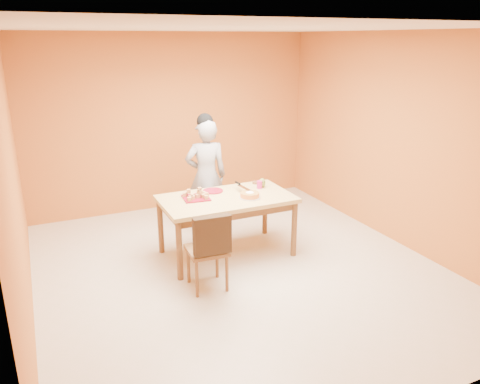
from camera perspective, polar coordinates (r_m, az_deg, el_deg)
name	(u,v)px	position (r m, az deg, el deg)	size (l,w,h in m)	color
floor	(240,270)	(5.60, -0.03, -9.45)	(5.00, 5.00, 0.00)	beige
ceiling	(240,28)	(4.96, -0.03, 19.36)	(5.00, 5.00, 0.00)	white
wall_back	(173,123)	(7.41, -8.18, 8.35)	(4.50, 4.50, 0.00)	#B26629
wall_left	(13,185)	(4.68, -25.94, 0.83)	(5.00, 5.00, 0.00)	#B26629
wall_right	(399,141)	(6.36, 18.83, 5.92)	(5.00, 5.00, 0.00)	#B26629
dining_table	(227,204)	(5.73, -1.65, -1.51)	(1.60, 0.90, 0.76)	#D4C16F
dining_chair	(208,249)	(5.04, -3.98, -6.90)	(0.44, 0.50, 0.90)	brown
pastry_pile	(196,194)	(5.65, -5.40, -0.20)	(0.27, 0.27, 0.09)	tan
person	(206,176)	(6.47, -4.14, 1.93)	(0.58, 0.38, 1.58)	gray
pastry_platter	(196,198)	(5.67, -5.39, -0.71)	(0.31, 0.31, 0.02)	maroon
red_dinner_plate	(213,191)	(5.91, -3.31, 0.14)	(0.25, 0.25, 0.02)	maroon
white_cake_plate	(250,197)	(5.67, 1.20, -0.66)	(0.25, 0.25, 0.01)	white
sponge_cake	(250,195)	(5.66, 1.20, -0.34)	(0.23, 0.23, 0.05)	orange
cake_server	(244,188)	(5.81, 0.52, 0.50)	(0.05, 0.28, 0.01)	white
egg_ornament	(262,183)	(6.06, 2.70, 1.12)	(0.10, 0.08, 0.12)	olive
magenta_glass	(259,185)	(6.02, 2.39, 0.91)	(0.07, 0.07, 0.10)	#BB1C6D
checker_tin	(256,182)	(6.23, 1.92, 1.17)	(0.09, 0.09, 0.03)	#3D1B10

